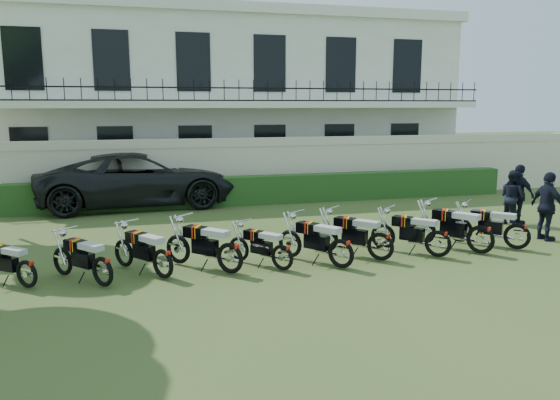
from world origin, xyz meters
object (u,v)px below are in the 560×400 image
(motorcycle_5, at_px, (341,246))
(officer_5, at_px, (518,194))
(motorcycle_7, at_px, (438,237))
(officer_4, at_px, (512,197))
(motorcycle_2, at_px, (163,257))
(motorcycle_9, at_px, (518,230))
(motorcycle_8, at_px, (481,233))
(motorcycle_6, at_px, (381,240))
(officer_2, at_px, (548,206))
(motorcycle_3, at_px, (230,251))
(motorcycle_0, at_px, (26,267))
(motorcycle_4, at_px, (282,251))
(motorcycle_1, at_px, (102,264))
(suv, at_px, (139,179))

(motorcycle_5, relative_size, officer_5, 0.95)
(motorcycle_7, relative_size, officer_4, 0.94)
(officer_5, bearing_deg, motorcycle_2, 91.39)
(motorcycle_9, bearing_deg, motorcycle_5, 141.39)
(motorcycle_7, xyz_separation_m, motorcycle_9, (2.22, 0.12, 0.00))
(motorcycle_2, distance_m, motorcycle_8, 7.32)
(motorcycle_2, bearing_deg, officer_4, -21.85)
(motorcycle_6, relative_size, officer_2, 0.87)
(motorcycle_3, bearing_deg, motorcycle_9, -43.33)
(motorcycle_3, bearing_deg, officer_4, -27.50)
(motorcycle_5, distance_m, motorcycle_7, 2.49)
(motorcycle_3, xyz_separation_m, officer_5, (9.05, 2.67, 0.37))
(officer_4, height_order, officer_5, officer_5)
(motorcycle_7, distance_m, officer_5, 5.00)
(motorcycle_3, relative_size, motorcycle_7, 1.02)
(motorcycle_0, relative_size, motorcycle_9, 0.90)
(motorcycle_3, xyz_separation_m, motorcycle_6, (3.43, 0.08, -0.01))
(motorcycle_8, xyz_separation_m, motorcycle_9, (1.11, 0.13, -0.04))
(officer_2, height_order, officer_4, officer_2)
(motorcycle_9, bearing_deg, motorcycle_4, 138.64)
(motorcycle_3, height_order, motorcycle_8, motorcycle_8)
(motorcycle_8, bearing_deg, motorcycle_9, -27.80)
(motorcycle_1, distance_m, motorcycle_6, 5.95)
(motorcycle_5, height_order, officer_5, officer_5)
(motorcycle_6, xyz_separation_m, suv, (-5.16, 8.49, 0.43))
(suv, height_order, officer_5, suv)
(motorcycle_7, height_order, officer_2, officer_2)
(motorcycle_4, bearing_deg, motorcycle_6, -36.27)
(motorcycle_4, height_order, suv, suv)
(motorcycle_3, distance_m, motorcycle_4, 1.11)
(motorcycle_3, bearing_deg, officer_5, -27.94)
(officer_5, bearing_deg, motorcycle_6, 101.93)
(motorcycle_6, bearing_deg, motorcycle_3, 138.91)
(motorcycle_9, bearing_deg, motorcycle_0, 136.93)
(motorcycle_6, bearing_deg, motorcycle_7, -45.18)
(motorcycle_2, height_order, motorcycle_8, motorcycle_8)
(motorcycle_2, height_order, suv, suv)
(motorcycle_3, height_order, officer_4, officer_4)
(motorcycle_2, bearing_deg, motorcycle_5, -40.60)
(motorcycle_1, xyz_separation_m, suv, (0.79, 8.75, 0.47))
(motorcycle_1, bearing_deg, officer_5, -27.18)
(motorcycle_1, bearing_deg, motorcycle_9, -39.19)
(motorcycle_4, xyz_separation_m, motorcycle_7, (3.73, 0.06, 0.05))
(officer_2, bearing_deg, suv, 49.26)
(motorcycle_2, relative_size, motorcycle_6, 1.02)
(motorcycle_6, xyz_separation_m, motorcycle_8, (2.52, -0.08, 0.03))
(motorcycle_7, bearing_deg, motorcycle_1, 138.78)
(motorcycle_7, relative_size, suv, 0.22)
(motorcycle_8, bearing_deg, motorcycle_7, 145.05)
(motorcycle_3, height_order, motorcycle_5, motorcycle_3)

